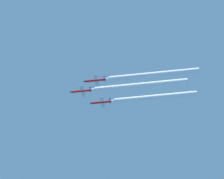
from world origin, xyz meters
TOP-DOWN VIEW (x-y plane):
  - jet_lead at (0.19, 5.79)m, footprint 8.12×11.82m
  - jet_left_wingman at (-7.76, -2.61)m, footprint 8.12×11.82m
  - jet_right_wingman at (8.66, -3.13)m, footprint 8.12×11.82m
  - smoke_trail_lead at (0.19, -23.89)m, footprint 2.68×48.55m
  - smoke_trail_left_wingman at (-7.76, -31.01)m, footprint 2.68×45.97m
  - smoke_trail_right_wingman at (8.66, -30.39)m, footprint 2.68×43.69m

SIDE VIEW (x-z plane):
  - smoke_trail_left_wingman at x=-7.76m, z-range 205.27..207.95m
  - jet_left_wingman at x=-7.76m, z-range 205.21..208.06m
  - smoke_trail_right_wingman at x=8.66m, z-range 205.43..208.11m
  - jet_right_wingman at x=8.66m, z-range 205.38..208.22m
  - smoke_trail_lead at x=0.19m, z-range 206.60..209.28m
  - jet_lead at x=0.19m, z-range 206.55..209.39m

